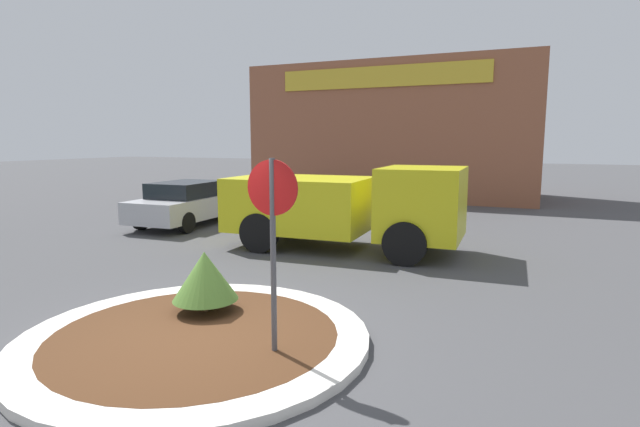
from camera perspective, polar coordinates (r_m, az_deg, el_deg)
ground_plane at (r=7.18m, az=-14.01°, el=-14.05°), size 120.00×120.00×0.00m
traffic_island at (r=7.15m, az=-14.03°, el=-13.59°), size 4.69×4.69×0.12m
stop_sign at (r=5.99m, az=-5.42°, el=-1.15°), size 0.67×0.07×2.50m
island_shrub at (r=7.78m, az=-13.02°, el=-6.95°), size 0.99×0.99×0.93m
utility_truck at (r=12.34m, az=2.84°, el=1.01°), size 5.84×2.58×2.09m
storefront_building at (r=25.33m, az=8.88°, el=9.22°), size 13.31×6.07×6.26m
parked_sedan_silver at (r=16.64m, az=-14.68°, el=1.19°), size 2.02×4.51×1.40m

